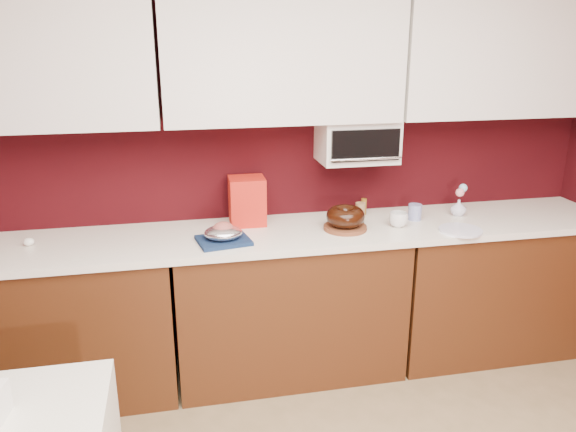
# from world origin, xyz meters

# --- Properties ---
(wall_back) EXTENTS (4.00, 0.02, 2.50)m
(wall_back) POSITION_xyz_m (0.00, 2.25, 1.25)
(wall_back) COLOR #33070A
(wall_back) RESTS_ON floor
(base_cabinet_left) EXTENTS (1.31, 0.58, 0.86)m
(base_cabinet_left) POSITION_xyz_m (-1.33, 1.94, 0.43)
(base_cabinet_left) COLOR #49230E
(base_cabinet_left) RESTS_ON floor
(base_cabinet_center) EXTENTS (1.31, 0.58, 0.86)m
(base_cabinet_center) POSITION_xyz_m (0.00, 1.94, 0.43)
(base_cabinet_center) COLOR #49230E
(base_cabinet_center) RESTS_ON floor
(base_cabinet_right) EXTENTS (1.31, 0.58, 0.86)m
(base_cabinet_right) POSITION_xyz_m (1.33, 1.94, 0.43)
(base_cabinet_right) COLOR #49230E
(base_cabinet_right) RESTS_ON floor
(countertop) EXTENTS (4.00, 0.62, 0.04)m
(countertop) POSITION_xyz_m (0.00, 1.94, 0.88)
(countertop) COLOR white
(countertop) RESTS_ON base_cabinet_center
(upper_cabinet_left) EXTENTS (1.31, 0.33, 0.70)m
(upper_cabinet_left) POSITION_xyz_m (-1.33, 2.08, 1.85)
(upper_cabinet_left) COLOR white
(upper_cabinet_left) RESTS_ON wall_back
(upper_cabinet_center) EXTENTS (1.31, 0.33, 0.70)m
(upper_cabinet_center) POSITION_xyz_m (0.00, 2.08, 1.85)
(upper_cabinet_center) COLOR white
(upper_cabinet_center) RESTS_ON wall_back
(upper_cabinet_right) EXTENTS (1.31, 0.33, 0.70)m
(upper_cabinet_right) POSITION_xyz_m (1.33, 2.08, 1.85)
(upper_cabinet_right) COLOR white
(upper_cabinet_right) RESTS_ON wall_back
(toaster_oven) EXTENTS (0.45, 0.30, 0.25)m
(toaster_oven) POSITION_xyz_m (0.45, 2.10, 1.38)
(toaster_oven) COLOR white
(toaster_oven) RESTS_ON upper_cabinet_center
(toaster_oven_door) EXTENTS (0.40, 0.02, 0.18)m
(toaster_oven_door) POSITION_xyz_m (0.45, 1.94, 1.38)
(toaster_oven_door) COLOR black
(toaster_oven_door) RESTS_ON toaster_oven
(toaster_oven_handle) EXTENTS (0.42, 0.02, 0.02)m
(toaster_oven_handle) POSITION_xyz_m (0.45, 1.93, 1.30)
(toaster_oven_handle) COLOR silver
(toaster_oven_handle) RESTS_ON toaster_oven
(cake_base) EXTENTS (0.30, 0.30, 0.02)m
(cake_base) POSITION_xyz_m (0.33, 1.89, 0.91)
(cake_base) COLOR brown
(cake_base) RESTS_ON countertop
(bundt_cake) EXTENTS (0.23, 0.23, 0.09)m
(bundt_cake) POSITION_xyz_m (0.33, 1.89, 0.98)
(bundt_cake) COLOR black
(bundt_cake) RESTS_ON cake_base
(navy_towel) EXTENTS (0.31, 0.27, 0.02)m
(navy_towel) POSITION_xyz_m (-0.38, 1.82, 0.91)
(navy_towel) COLOR #122547
(navy_towel) RESTS_ON countertop
(foil_ham_nest) EXTENTS (0.24, 0.21, 0.08)m
(foil_ham_nest) POSITION_xyz_m (-0.38, 1.82, 0.96)
(foil_ham_nest) COLOR white
(foil_ham_nest) RESTS_ON navy_towel
(roasted_ham) EXTENTS (0.13, 0.12, 0.07)m
(roasted_ham) POSITION_xyz_m (-0.38, 1.82, 0.98)
(roasted_ham) COLOR #A6534C
(roasted_ham) RESTS_ON foil_ham_nest
(pandoro_box) EXTENTS (0.21, 0.19, 0.28)m
(pandoro_box) POSITION_xyz_m (-0.21, 2.11, 1.04)
(pandoro_box) COLOR #AB0B18
(pandoro_box) RESTS_ON countertop
(dark_pan) EXTENTS (0.19, 0.19, 0.03)m
(dark_pan) POSITION_xyz_m (0.39, 2.02, 0.92)
(dark_pan) COLOR black
(dark_pan) RESTS_ON countertop
(coffee_mug) EXTENTS (0.13, 0.13, 0.11)m
(coffee_mug) POSITION_xyz_m (0.64, 1.88, 0.95)
(coffee_mug) COLOR silver
(coffee_mug) RESTS_ON countertop
(blue_jar) EXTENTS (0.10, 0.10, 0.10)m
(blue_jar) POSITION_xyz_m (0.79, 1.98, 0.95)
(blue_jar) COLOR navy
(blue_jar) RESTS_ON countertop
(flower_vase) EXTENTS (0.10, 0.10, 0.12)m
(flower_vase) POSITION_xyz_m (1.09, 2.00, 0.96)
(flower_vase) COLOR silver
(flower_vase) RESTS_ON countertop
(flower_pink) EXTENTS (0.05, 0.05, 0.05)m
(flower_pink) POSITION_xyz_m (1.09, 2.00, 1.05)
(flower_pink) COLOR pink
(flower_pink) RESTS_ON flower_vase
(flower_blue) EXTENTS (0.05, 0.05, 0.05)m
(flower_blue) POSITION_xyz_m (1.12, 2.02, 1.07)
(flower_blue) COLOR #92C6EA
(flower_blue) RESTS_ON flower_vase
(china_plate) EXTENTS (0.25, 0.25, 0.01)m
(china_plate) POSITION_xyz_m (0.96, 1.72, 0.91)
(china_plate) COLOR white
(china_plate) RESTS_ON countertop
(amber_bottle) EXTENTS (0.04, 0.04, 0.10)m
(amber_bottle) POSITION_xyz_m (0.52, 2.14, 0.95)
(amber_bottle) COLOR brown
(amber_bottle) RESTS_ON countertop
(paper_cup) EXTENTS (0.07, 0.07, 0.09)m
(paper_cup) POSITION_xyz_m (0.49, 2.10, 0.95)
(paper_cup) COLOR olive
(paper_cup) RESTS_ON countertop
(egg_right) EXTENTS (0.07, 0.06, 0.04)m
(egg_right) POSITION_xyz_m (-1.40, 1.98, 0.92)
(egg_right) COLOR white
(egg_right) RESTS_ON countertop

